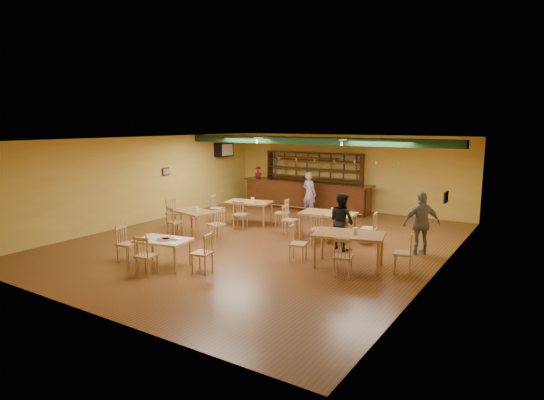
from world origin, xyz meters
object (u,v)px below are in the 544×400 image
Objects in this scene: dining_table_b at (328,226)px; near_table at (163,253)px; dining_table_d at (349,250)px; patron_bar at (309,193)px; patron_right_a at (342,221)px; bar_counter at (306,195)px; dining_table_a at (249,213)px; dining_table_c at (194,222)px.

near_table is (-2.20, -4.58, -0.06)m from dining_table_b.
dining_table_d is 6.46m from patron_bar.
bar_counter is at bearing -27.37° from patron_right_a.
bar_counter is 7.47m from dining_table_d.
dining_table_d reaches higher than dining_table_b.
dining_table_a is at bearing -96.60° from bar_counter.
dining_table_a is 5.50m from dining_table_d.
dining_table_b is 1.14× the size of dining_table_c.
bar_counter reaches higher than dining_table_b.
patron_bar is at bearing 79.73° from near_table.
dining_table_a is at bearing 7.28° from patron_right_a.
bar_counter is 1.05m from patron_bar.
dining_table_d reaches higher than dining_table_a.
dining_table_b is at bearing -53.47° from bar_counter.
dining_table_a is 4.26m from patron_right_a.
dining_table_c is at bearing 160.69° from dining_table_d.
patron_right_a reaches higher than dining_table_d.
dining_table_a reaches higher than near_table.
patron_right_a reaches higher than bar_counter.
patron_bar is at bearing 121.21° from dining_table_b.
dining_table_b is (2.85, -3.85, -0.16)m from bar_counter.
dining_table_a reaches higher than dining_table_c.
dining_table_d is at bearing 22.07° from near_table.
bar_counter is 8.46m from near_table.
bar_counter is at bearing 121.11° from dining_table_b.
bar_counter is 4.36× the size of near_table.
dining_table_d is 4.52m from near_table.
near_table is (1.74, -3.00, -0.01)m from dining_table_c.
dining_table_b is 2.67m from dining_table_d.
dining_table_d is (1.60, -2.14, 0.01)m from dining_table_b.
patron_bar reaches higher than near_table.
bar_counter is at bearing 70.85° from dining_table_a.
dining_table_d is at bearing -58.72° from dining_table_b.
dining_table_c is (-3.94, -1.58, -0.05)m from dining_table_b.
bar_counter is 3.43× the size of dining_table_b.
dining_table_a is 1.09× the size of dining_table_c.
patron_right_a is at bearing 40.92° from near_table.
dining_table_a is at bearing 138.28° from dining_table_d.
bar_counter is 5.92m from patron_right_a.
near_table is (-3.80, -2.44, -0.07)m from dining_table_d.
dining_table_c is 0.86× the size of dining_table_d.
patron_bar reaches higher than dining_table_a.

